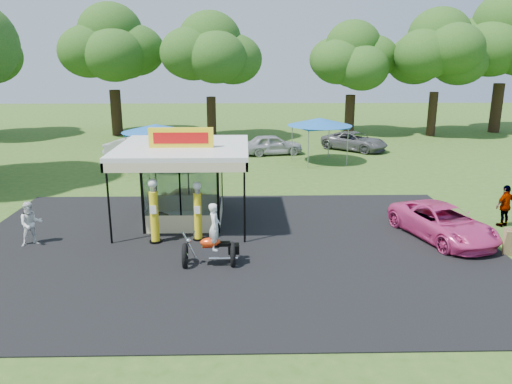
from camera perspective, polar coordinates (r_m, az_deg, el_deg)
ground at (r=17.10m, az=-3.15°, el=-8.83°), size 120.00×120.00×0.00m
asphalt_apron at (r=18.93m, az=-2.97°, el=-6.29°), size 20.00×14.00×0.04m
gas_station_kiosk at (r=21.39m, az=-8.18°, el=1.10°), size 5.40×5.40×4.18m
gas_pump_left at (r=19.33m, az=-11.56°, el=-2.35°), size 0.48×0.48×2.55m
gas_pump_right at (r=19.36m, az=-6.68°, el=-2.37°), size 0.44×0.44×2.37m
motorcycle at (r=17.10m, az=-4.96°, el=-5.59°), size 1.97×0.99×2.32m
spare_tires at (r=20.92m, az=-10.72°, el=-3.33°), size 0.99×0.86×0.80m
a_frame_sign at (r=20.21m, az=27.20°, el=-5.17°), size 0.59×0.61×0.99m
kiosk_car at (r=23.84m, az=-7.45°, el=-0.62°), size 2.82×1.13×0.96m
pink_sedan at (r=20.89m, az=20.56°, el=-3.29°), size 3.56×5.25×1.34m
spectator_west at (r=20.67m, az=-24.34°, el=-3.33°), size 1.05×0.98×1.72m
spectator_east_b at (r=23.38m, az=26.61°, el=-1.42°), size 1.14×0.83×1.80m
bg_car_a at (r=35.16m, az=-13.23°, el=4.79°), size 4.99×2.97×1.55m
bg_car_b at (r=37.47m, az=-8.02°, el=5.56°), size 5.01×2.52×1.40m
bg_car_c at (r=36.29m, az=1.89°, el=5.45°), size 4.57×2.54×1.47m
bg_car_d at (r=38.67m, az=11.20°, el=5.72°), size 5.27×5.01×1.39m
tent_west at (r=31.58m, az=-11.43°, el=7.12°), size 4.15×4.15×2.90m
tent_east at (r=33.54m, az=7.30°, el=7.92°), size 4.28×4.28×2.99m
oak_far_b at (r=46.53m, az=-16.14°, el=14.94°), size 9.32×9.32×11.12m
oak_far_c at (r=42.39m, az=-5.26°, el=14.67°), size 8.70×8.70×10.25m
oak_far_d at (r=46.45m, az=10.93°, el=14.19°), size 8.21×8.21×9.78m
oak_far_e at (r=47.21m, az=20.03°, el=14.31°), size 9.00×9.00×10.71m
oak_far_f at (r=51.73m, az=26.51°, el=14.78°), size 10.13×10.13×12.20m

